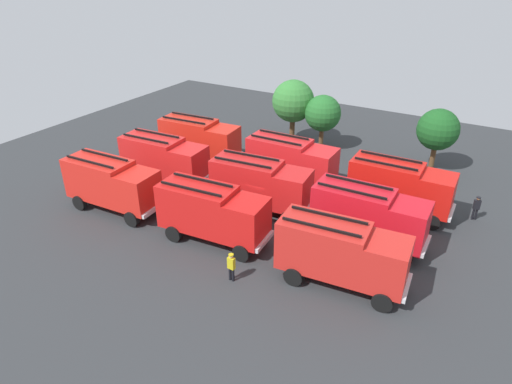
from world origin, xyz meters
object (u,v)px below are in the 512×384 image
Objects in this scene: tree_0 at (293,101)px; tree_1 at (323,113)px; firefighter_1 at (476,207)px; tree_2 at (438,130)px; fire_truck_3 at (164,158)px; fire_truck_8 at (400,185)px; fire_truck_7 at (291,160)px; fire_truck_5 at (369,214)px; fire_truck_1 at (212,211)px; firefighter_0 at (231,266)px; fire_truck_0 at (112,183)px; fire_truck_4 at (260,183)px; fire_truck_2 at (341,252)px; fire_truck_6 at (199,138)px; traffic_cone_0 at (245,223)px.

tree_1 is (3.10, -0.07, -0.67)m from tree_0.
tree_1 is (-14.45, 6.63, 2.49)m from firefighter_1.
fire_truck_3 is at bearing -143.18° from tree_2.
firefighter_1 is (4.97, 1.72, -1.16)m from fire_truck_8.
fire_truck_7 is at bearing 66.41° from firefighter_1.
fire_truck_5 is at bearing -56.43° from tree_1.
fire_truck_1 reaches higher than firefighter_1.
tree_1 is (-3.54, 20.85, 2.48)m from firefighter_0.
fire_truck_5 is at bearing 148.82° from firefighter_0.
fire_truck_7 is at bearing 45.49° from fire_truck_0.
fire_truck_8 is 5.39m from firefighter_1.
fire_truck_4 is at bearing 27.70° from fire_truck_0.
firefighter_0 is at bearing -80.37° from tree_1.
firefighter_0 is (-5.32, -2.83, -1.14)m from fire_truck_2.
fire_truck_0 is 5.30m from fire_truck_3.
fire_truck_3 is 1.19× the size of tree_0.
fire_truck_6 is at bearing 177.65° from fire_truck_8.
firefighter_0 is (2.64, -12.65, -1.14)m from fire_truck_7.
fire_truck_1 is 9.83× the size of traffic_cone_0.
fire_truck_6 is at bearing 144.58° from fire_truck_2.
fire_truck_5 is 18.07m from tree_0.
traffic_cone_0 is at bearing -139.16° from fire_truck_8.
fire_truck_0 is 26.25m from tree_2.
fire_truck_0 reaches higher than firefighter_1.
tree_1 reaches higher than fire_truck_2.
fire_truck_5 reaches higher than firefighter_1.
fire_truck_2 is at bearing -4.74° from fire_truck_1.
fire_truck_6 is at bearing 89.35° from fire_truck_3.
fire_truck_1 is 4.48m from firefighter_0.
fire_truck_7 is (9.12, -0.19, 0.00)m from fire_truck_6.
fire_truck_3 is 1.01× the size of fire_truck_7.
fire_truck_5 is at bearing 13.73° from fire_truck_0.
firefighter_1 is at bearing 19.59° from fire_truck_4.
fire_truck_5 is 9.47m from fire_truck_7.
firefighter_0 is (2.65, -7.82, -1.14)m from fire_truck_4.
fire_truck_7 is at bearing 84.13° from fire_truck_4.
fire_truck_6 reaches higher than firefighter_1.
fire_truck_0 is at bearing -134.17° from tree_2.
fire_truck_2 reaches higher than firefighter_1.
fire_truck_7 reaches higher than firefighter_0.
fire_truck_1 is at bearing 174.81° from fire_truck_2.
fire_truck_3 is at bearing 85.01° from fire_truck_0.
fire_truck_7 is 1.39× the size of tree_1.
fire_truck_0 is at bearing -98.06° from firefighter_0.
tree_2 is 7.13× the size of traffic_cone_0.
fire_truck_7 is 1.17× the size of tree_0.
fire_truck_4 is at bearing -157.16° from firefighter_0.
fire_truck_8 is 1.36× the size of tree_2.
fire_truck_2 and fire_truck_5 have the same top height.
fire_truck_6 and fire_truck_8 have the same top height.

